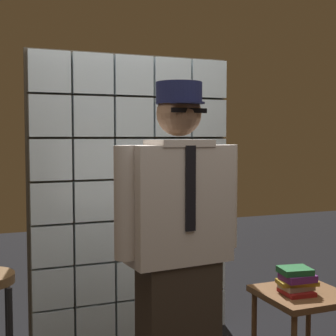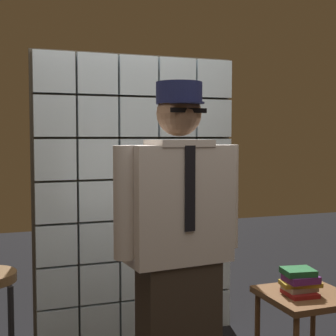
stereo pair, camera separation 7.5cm
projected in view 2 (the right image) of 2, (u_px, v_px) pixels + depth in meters
name	position (u px, v px, depth m)	size (l,w,h in m)	color
glass_block_wall	(138.00, 199.00, 3.70)	(1.56, 0.10, 2.18)	silver
standing_person	(179.00, 248.00, 2.58)	(0.73, 0.33, 1.82)	#382D23
side_table	(306.00, 304.00, 3.10)	(0.52, 0.52, 0.55)	brown
book_stack	(300.00, 282.00, 3.05)	(0.27, 0.21, 0.17)	maroon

